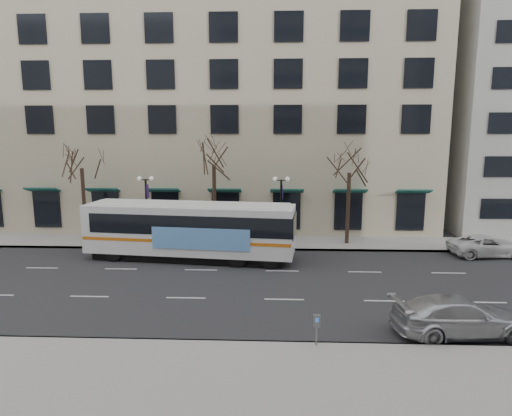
{
  "coord_description": "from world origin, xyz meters",
  "views": [
    {
      "loc": [
        4.4,
        -22.82,
        8.16
      ],
      "look_at": [
        3.42,
        1.69,
        4.0
      ],
      "focal_mm": 30.0,
      "sensor_mm": 36.0,
      "label": 1
    }
  ],
  "objects_px": {
    "city_bus": "(191,229)",
    "white_pickup": "(488,246)",
    "tree_far_left": "(81,155)",
    "lamp_post_left": "(147,207)",
    "tree_far_right": "(350,160)",
    "lamp_post_right": "(281,208)",
    "pay_station": "(317,323)",
    "silver_car": "(459,316)",
    "tree_far_mid": "(214,153)"
  },
  "relations": [
    {
      "from": "lamp_post_right",
      "to": "white_pickup",
      "type": "height_order",
      "value": "lamp_post_right"
    },
    {
      "from": "city_bus",
      "to": "white_pickup",
      "type": "xyz_separation_m",
      "value": [
        20.13,
        1.55,
        -1.34
      ]
    },
    {
      "from": "tree_far_right",
      "to": "city_bus",
      "type": "distance_m",
      "value": 12.54
    },
    {
      "from": "tree_far_right",
      "to": "city_bus",
      "type": "relative_size",
      "value": 0.57
    },
    {
      "from": "lamp_post_right",
      "to": "pay_station",
      "type": "xyz_separation_m",
      "value": [
        1.11,
        -15.5,
        -1.9
      ]
    },
    {
      "from": "tree_far_left",
      "to": "city_bus",
      "type": "bearing_deg",
      "value": -24.74
    },
    {
      "from": "lamp_post_left",
      "to": "lamp_post_right",
      "type": "height_order",
      "value": "same"
    },
    {
      "from": "lamp_post_left",
      "to": "pay_station",
      "type": "height_order",
      "value": "lamp_post_left"
    },
    {
      "from": "tree_far_right",
      "to": "lamp_post_right",
      "type": "xyz_separation_m",
      "value": [
        -4.99,
        -0.6,
        -3.48
      ]
    },
    {
      "from": "tree_far_mid",
      "to": "pay_station",
      "type": "height_order",
      "value": "tree_far_mid"
    },
    {
      "from": "lamp_post_right",
      "to": "tree_far_left",
      "type": "bearing_deg",
      "value": 177.71
    },
    {
      "from": "tree_far_mid",
      "to": "white_pickup",
      "type": "relative_size",
      "value": 1.67
    },
    {
      "from": "tree_far_left",
      "to": "white_pickup",
      "type": "distance_m",
      "value": 29.85
    },
    {
      "from": "tree_far_left",
      "to": "silver_car",
      "type": "height_order",
      "value": "tree_far_left"
    },
    {
      "from": "tree_far_right",
      "to": "pay_station",
      "type": "height_order",
      "value": "tree_far_right"
    },
    {
      "from": "tree_far_right",
      "to": "lamp_post_right",
      "type": "distance_m",
      "value": 6.11
    },
    {
      "from": "tree_far_mid",
      "to": "silver_car",
      "type": "relative_size",
      "value": 1.56
    },
    {
      "from": "tree_far_mid",
      "to": "city_bus",
      "type": "height_order",
      "value": "tree_far_mid"
    },
    {
      "from": "tree_far_left",
      "to": "city_bus",
      "type": "xyz_separation_m",
      "value": [
        9.0,
        -4.15,
        -4.64
      ]
    },
    {
      "from": "lamp_post_left",
      "to": "city_bus",
      "type": "height_order",
      "value": "lamp_post_left"
    },
    {
      "from": "lamp_post_right",
      "to": "city_bus",
      "type": "relative_size",
      "value": 0.37
    },
    {
      "from": "white_pickup",
      "to": "pay_station",
      "type": "bearing_deg",
      "value": 131.5
    },
    {
      "from": "tree_far_mid",
      "to": "pay_station",
      "type": "xyz_separation_m",
      "value": [
        6.12,
        -16.1,
        -5.86
      ]
    },
    {
      "from": "city_bus",
      "to": "pay_station",
      "type": "xyz_separation_m",
      "value": [
        7.11,
        -11.95,
        -1.01
      ]
    },
    {
      "from": "tree_far_left",
      "to": "silver_car",
      "type": "bearing_deg",
      "value": -33.46
    },
    {
      "from": "tree_far_right",
      "to": "white_pickup",
      "type": "xyz_separation_m",
      "value": [
        9.13,
        -2.6,
        -5.71
      ]
    },
    {
      "from": "tree_far_right",
      "to": "silver_car",
      "type": "bearing_deg",
      "value": -81.7
    },
    {
      "from": "silver_car",
      "to": "white_pickup",
      "type": "height_order",
      "value": "silver_car"
    },
    {
      "from": "lamp_post_left",
      "to": "city_bus",
      "type": "distance_m",
      "value": 5.42
    },
    {
      "from": "tree_far_mid",
      "to": "silver_car",
      "type": "distance_m",
      "value": 19.96
    },
    {
      "from": "lamp_post_left",
      "to": "white_pickup",
      "type": "xyz_separation_m",
      "value": [
        24.12,
        -2.0,
        -2.23
      ]
    },
    {
      "from": "tree_far_right",
      "to": "pay_station",
      "type": "xyz_separation_m",
      "value": [
        -3.88,
        -16.1,
        -5.38
      ]
    },
    {
      "from": "tree_far_right",
      "to": "silver_car",
      "type": "relative_size",
      "value": 1.47
    },
    {
      "from": "tree_far_left",
      "to": "silver_car",
      "type": "distance_m",
      "value": 27.18
    },
    {
      "from": "silver_car",
      "to": "white_pickup",
      "type": "bearing_deg",
      "value": -36.72
    },
    {
      "from": "lamp_post_right",
      "to": "pay_station",
      "type": "distance_m",
      "value": 15.66
    },
    {
      "from": "city_bus",
      "to": "white_pickup",
      "type": "relative_size",
      "value": 2.76
    },
    {
      "from": "tree_far_mid",
      "to": "silver_car",
      "type": "bearing_deg",
      "value": -50.33
    },
    {
      "from": "tree_far_right",
      "to": "city_bus",
      "type": "bearing_deg",
      "value": -159.34
    },
    {
      "from": "tree_far_left",
      "to": "white_pickup",
      "type": "xyz_separation_m",
      "value": [
        29.13,
        -2.6,
        -5.99
      ]
    },
    {
      "from": "tree_far_mid",
      "to": "silver_car",
      "type": "height_order",
      "value": "tree_far_mid"
    },
    {
      "from": "city_bus",
      "to": "pay_station",
      "type": "relative_size",
      "value": 11.46
    },
    {
      "from": "tree_far_right",
      "to": "silver_car",
      "type": "distance_m",
      "value": 15.82
    },
    {
      "from": "silver_car",
      "to": "pay_station",
      "type": "distance_m",
      "value": 6.2
    },
    {
      "from": "tree_far_mid",
      "to": "lamp_post_right",
      "type": "relative_size",
      "value": 1.64
    },
    {
      "from": "city_bus",
      "to": "lamp_post_left",
      "type": "bearing_deg",
      "value": 144.83
    },
    {
      "from": "city_bus",
      "to": "silver_car",
      "type": "xyz_separation_m",
      "value": [
        13.13,
        -10.48,
        -1.26
      ]
    },
    {
      "from": "lamp_post_right",
      "to": "white_pickup",
      "type": "relative_size",
      "value": 1.02
    },
    {
      "from": "tree_far_left",
      "to": "lamp_post_right",
      "type": "xyz_separation_m",
      "value": [
        15.01,
        -0.6,
        -3.75
      ]
    },
    {
      "from": "tree_far_left",
      "to": "lamp_post_left",
      "type": "relative_size",
      "value": 1.6
    }
  ]
}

